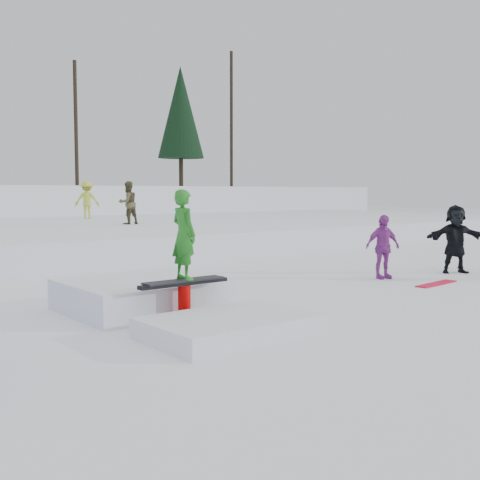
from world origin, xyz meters
TOP-DOWN VIEW (x-y plane):
  - ground at (0.00, 0.00)m, footprint 120.00×120.00m
  - snow_midrise at (0.00, 16.00)m, footprint 50.00×18.00m
  - treeline at (6.18, 28.28)m, footprint 40.24×4.22m
  - walker_olive at (4.17, 13.61)m, footprint 0.89×0.73m
  - walker_ygreen at (5.03, 19.26)m, footprint 1.31×1.12m
  - spectator_purple at (4.50, 1.55)m, footprint 0.97×0.64m
  - spectator_dark at (6.77, 1.03)m, footprint 1.62×1.35m
  - loose_board_red at (4.71, 0.20)m, footprint 1.42×0.42m
  - jib_rail_feature at (-1.88, 1.02)m, footprint 2.60×4.40m

SIDE VIEW (x-z plane):
  - ground at x=0.00m, z-range 0.00..0.00m
  - loose_board_red at x=4.71m, z-range 0.00..0.03m
  - jib_rail_feature at x=-1.88m, z-range -0.75..1.36m
  - snow_midrise at x=0.00m, z-range 0.00..0.80m
  - spectator_purple at x=4.50m, z-range 0.00..1.53m
  - spectator_dark at x=6.77m, z-range 0.00..1.74m
  - walker_olive at x=4.17m, z-range 0.80..2.48m
  - walker_ygreen at x=5.03m, z-range 0.80..2.56m
  - treeline at x=6.18m, z-range 2.20..12.70m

